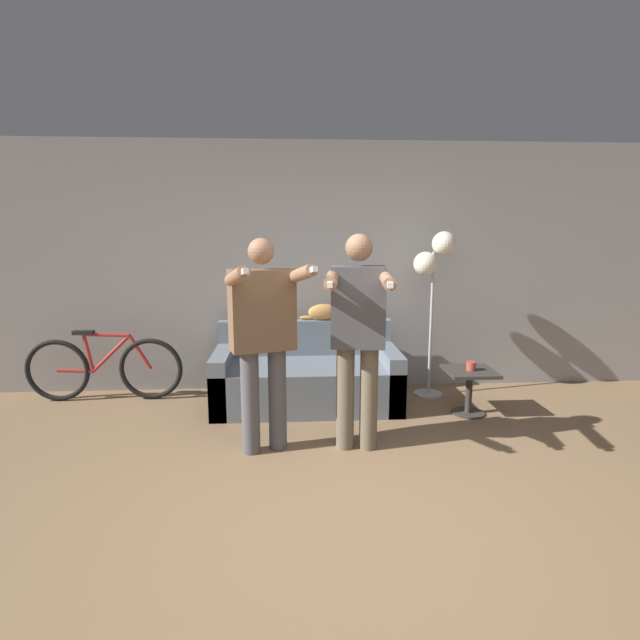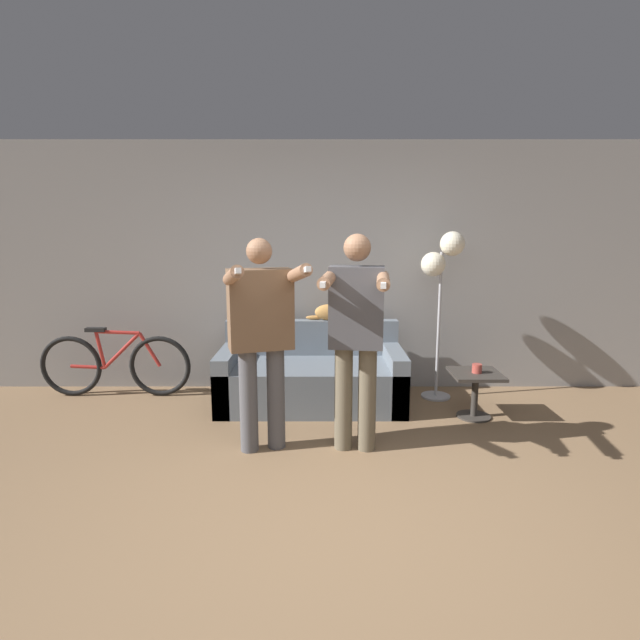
{
  "view_description": "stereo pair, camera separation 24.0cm",
  "coord_description": "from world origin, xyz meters",
  "px_view_note": "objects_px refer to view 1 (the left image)",
  "views": [
    {
      "loc": [
        -0.39,
        -2.55,
        1.71
      ],
      "look_at": [
        -0.14,
        1.64,
        0.94
      ],
      "focal_mm": 28.0,
      "sensor_mm": 36.0,
      "label": 1
    },
    {
      "loc": [
        -0.15,
        -2.56,
        1.71
      ],
      "look_at": [
        -0.14,
        1.64,
        0.94
      ],
      "focal_mm": 28.0,
      "sensor_mm": 36.0,
      "label": 2
    }
  ],
  "objects_px": {
    "person_right": "(358,329)",
    "floor_lamp": "(434,265)",
    "couch": "(307,378)",
    "bicycle": "(104,368)",
    "person_left": "(263,330)",
    "side_table": "(469,382)",
    "cup": "(471,366)",
    "cat": "(324,312)"
  },
  "relations": [
    {
      "from": "couch",
      "to": "floor_lamp",
      "type": "distance_m",
      "value": 1.7
    },
    {
      "from": "side_table",
      "to": "cup",
      "type": "relative_size",
      "value": 5.02
    },
    {
      "from": "person_right",
      "to": "cat",
      "type": "bearing_deg",
      "value": 103.38
    },
    {
      "from": "couch",
      "to": "cup",
      "type": "relative_size",
      "value": 20.23
    },
    {
      "from": "cup",
      "to": "side_table",
      "type": "bearing_deg",
      "value": 99.81
    },
    {
      "from": "couch",
      "to": "bicycle",
      "type": "relative_size",
      "value": 1.15
    },
    {
      "from": "side_table",
      "to": "floor_lamp",
      "type": "bearing_deg",
      "value": 111.03
    },
    {
      "from": "couch",
      "to": "person_right",
      "type": "xyz_separation_m",
      "value": [
        0.36,
        -1.06,
        0.7
      ]
    },
    {
      "from": "floor_lamp",
      "to": "person_right",
      "type": "bearing_deg",
      "value": -126.84
    },
    {
      "from": "side_table",
      "to": "bicycle",
      "type": "distance_m",
      "value": 3.58
    },
    {
      "from": "person_left",
      "to": "cat",
      "type": "distance_m",
      "value": 1.5
    },
    {
      "from": "cat",
      "to": "cup",
      "type": "height_order",
      "value": "cat"
    },
    {
      "from": "couch",
      "to": "cat",
      "type": "xyz_separation_m",
      "value": [
        0.2,
        0.34,
        0.61
      ]
    },
    {
      "from": "person_right",
      "to": "bicycle",
      "type": "distance_m",
      "value": 2.78
    },
    {
      "from": "person_left",
      "to": "cup",
      "type": "height_order",
      "value": "person_left"
    },
    {
      "from": "couch",
      "to": "bicycle",
      "type": "height_order",
      "value": "couch"
    },
    {
      "from": "side_table",
      "to": "cup",
      "type": "xyz_separation_m",
      "value": [
        0.0,
        -0.01,
        0.16
      ]
    },
    {
      "from": "floor_lamp",
      "to": "bicycle",
      "type": "height_order",
      "value": "floor_lamp"
    },
    {
      "from": "cat",
      "to": "bicycle",
      "type": "height_order",
      "value": "cat"
    },
    {
      "from": "person_left",
      "to": "floor_lamp",
      "type": "height_order",
      "value": "floor_lamp"
    },
    {
      "from": "person_right",
      "to": "cup",
      "type": "relative_size",
      "value": 19.06
    },
    {
      "from": "cat",
      "to": "floor_lamp",
      "type": "distance_m",
      "value": 1.2
    },
    {
      "from": "couch",
      "to": "person_left",
      "type": "bearing_deg",
      "value": -108.78
    },
    {
      "from": "couch",
      "to": "side_table",
      "type": "bearing_deg",
      "value": -13.81
    },
    {
      "from": "person_left",
      "to": "bicycle",
      "type": "xyz_separation_m",
      "value": [
        -1.67,
        1.29,
        -0.63
      ]
    },
    {
      "from": "person_left",
      "to": "floor_lamp",
      "type": "relative_size",
      "value": 0.97
    },
    {
      "from": "person_left",
      "to": "cup",
      "type": "distance_m",
      "value": 2.04
    },
    {
      "from": "floor_lamp",
      "to": "couch",
      "type": "bearing_deg",
      "value": -171.71
    },
    {
      "from": "couch",
      "to": "cat",
      "type": "relative_size",
      "value": 4.11
    },
    {
      "from": "cat",
      "to": "floor_lamp",
      "type": "relative_size",
      "value": 0.26
    },
    {
      "from": "person_right",
      "to": "floor_lamp",
      "type": "bearing_deg",
      "value": 60.05
    },
    {
      "from": "cat",
      "to": "floor_lamp",
      "type": "height_order",
      "value": "floor_lamp"
    },
    {
      "from": "floor_lamp",
      "to": "cup",
      "type": "distance_m",
      "value": 1.08
    },
    {
      "from": "person_left",
      "to": "side_table",
      "type": "distance_m",
      "value": 2.09
    },
    {
      "from": "couch",
      "to": "floor_lamp",
      "type": "xyz_separation_m",
      "value": [
        1.29,
        0.19,
        1.09
      ]
    },
    {
      "from": "side_table",
      "to": "bicycle",
      "type": "bearing_deg",
      "value": 170.31
    },
    {
      "from": "person_right",
      "to": "side_table",
      "type": "height_order",
      "value": "person_right"
    },
    {
      "from": "floor_lamp",
      "to": "side_table",
      "type": "distance_m",
      "value": 1.2
    },
    {
      "from": "cat",
      "to": "bicycle",
      "type": "distance_m",
      "value": 2.29
    },
    {
      "from": "cat",
      "to": "side_table",
      "type": "bearing_deg",
      "value": -28.41
    },
    {
      "from": "floor_lamp",
      "to": "bicycle",
      "type": "relative_size",
      "value": 1.09
    },
    {
      "from": "couch",
      "to": "floor_lamp",
      "type": "relative_size",
      "value": 1.05
    }
  ]
}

